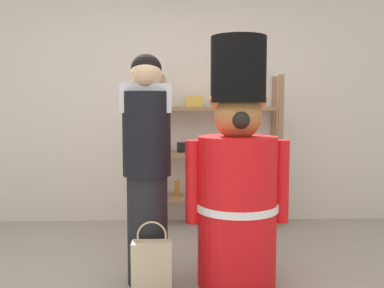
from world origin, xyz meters
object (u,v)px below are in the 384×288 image
shopping_bag (152,268)px  person_shopper (147,165)px  teddy_bear_guard (237,182)px  merchandise_shelf (219,151)px

shopping_bag → person_shopper: bearing=100.9°
teddy_bear_guard → person_shopper: size_ratio=1.07×
merchandise_shelf → teddy_bear_guard: bearing=-90.8°
teddy_bear_guard → shopping_bag: (-0.59, -0.19, -0.54)m
merchandise_shelf → teddy_bear_guard: size_ratio=0.92×
person_shopper → shopping_bag: 0.70m
merchandise_shelf → teddy_bear_guard: (-0.02, -1.55, -0.05)m
merchandise_shelf → shopping_bag: bearing=-109.3°
person_shopper → shopping_bag: person_shopper is taller
merchandise_shelf → teddy_bear_guard: 1.55m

